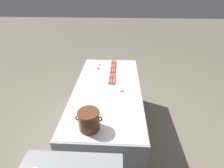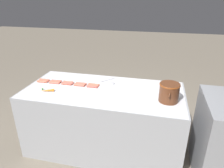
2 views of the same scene
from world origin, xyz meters
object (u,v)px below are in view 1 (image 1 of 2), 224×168
(hot_dog_5, at_px, (114,62))
(hot_dog_11, at_px, (111,66))
(hot_dog_8, at_px, (112,76))
(hot_dog_4, at_px, (114,81))
(hot_dog_9, at_px, (112,81))
(hot_dog_1, at_px, (115,66))
(hot_dog_0, at_px, (115,62))
(hot_dog_2, at_px, (115,71))
(hot_dog_14, at_px, (109,81))
(hot_dog_13, at_px, (110,76))
(hot_dog_6, at_px, (113,66))
(bean_pot, at_px, (89,119))
(carrot, at_px, (98,66))
(serving_spoon, at_px, (124,89))
(hot_dog_3, at_px, (114,76))
(hot_dog_12, at_px, (111,70))
(hot_dog_7, at_px, (113,71))
(hot_dog_10, at_px, (112,62))

(hot_dog_5, height_order, hot_dog_11, same)
(hot_dog_5, distance_m, hot_dog_8, 0.53)
(hot_dog_11, bearing_deg, hot_dog_4, 97.57)
(hot_dog_8, bearing_deg, hot_dog_9, 90.89)
(hot_dog_8, bearing_deg, hot_dog_1, -95.68)
(hot_dog_0, bearing_deg, hot_dog_11, 69.87)
(hot_dog_2, xyz_separation_m, hot_dog_14, (0.07, 0.35, 0.00))
(hot_dog_0, bearing_deg, hot_dog_13, 83.09)
(hot_dog_6, bearing_deg, bean_pot, 82.87)
(bean_pot, xyz_separation_m, carrot, (0.09, -1.45, -0.10))
(hot_dog_8, xyz_separation_m, serving_spoon, (-0.18, 0.37, -0.01))
(hot_dog_11, xyz_separation_m, hot_dog_13, (-0.00, 0.36, 0.00))
(hot_dog_9, xyz_separation_m, hot_dog_13, (0.03, -0.18, 0.00))
(hot_dog_3, height_order, hot_dog_12, same)
(hot_dog_1, xyz_separation_m, hot_dog_3, (-0.00, 0.36, 0.00))
(hot_dog_7, relative_size, hot_dog_13, 1.00)
(hot_dog_7, relative_size, carrot, 0.88)
(hot_dog_6, height_order, hot_dog_12, same)
(hot_dog_11, distance_m, serving_spoon, 0.77)
(hot_dog_11, relative_size, hot_dog_13, 1.00)
(hot_dog_0, height_order, hot_dog_7, same)
(hot_dog_14, xyz_separation_m, serving_spoon, (-0.22, 0.20, -0.01))
(hot_dog_1, distance_m, hot_dog_9, 0.53)
(hot_dog_4, height_order, bean_pot, bean_pot)
(hot_dog_4, bearing_deg, serving_spoon, 126.32)
(serving_spoon, bearing_deg, hot_dog_4, -53.68)
(hot_dog_3, distance_m, hot_dog_11, 0.37)
(hot_dog_8, bearing_deg, hot_dog_12, -80.63)
(hot_dog_4, distance_m, bean_pot, 0.97)
(hot_dog_6, height_order, hot_dog_11, same)
(hot_dog_3, relative_size, hot_dog_14, 1.00)
(bean_pot, bearing_deg, hot_dog_7, -98.05)
(hot_dog_14, bearing_deg, hot_dog_10, -90.03)
(hot_dog_0, xyz_separation_m, hot_dog_12, (0.06, 0.36, 0.00))
(hot_dog_1, xyz_separation_m, hot_dog_9, (0.03, 0.53, 0.00))
(hot_dog_3, xyz_separation_m, hot_dog_13, (0.07, -0.00, 0.00))
(hot_dog_0, xyz_separation_m, hot_dog_13, (0.07, 0.54, 0.00))
(hot_dog_1, relative_size, hot_dog_7, 1.00)
(hot_dog_10, bearing_deg, carrot, 41.25)
(hot_dog_1, xyz_separation_m, hot_dog_11, (0.07, -0.00, 0.00))
(hot_dog_3, height_order, hot_dog_9, same)
(hot_dog_3, height_order, hot_dog_4, same)
(hot_dog_9, height_order, serving_spoon, hot_dog_9)
(hot_dog_4, bearing_deg, hot_dog_9, 1.50)
(hot_dog_2, distance_m, serving_spoon, 0.58)
(hot_dog_11, relative_size, carrot, 0.88)
(hot_dog_5, distance_m, hot_dog_6, 0.17)
(hot_dog_4, xyz_separation_m, hot_dog_11, (0.07, -0.54, 0.00))
(hot_dog_1, height_order, hot_dog_11, same)
(hot_dog_12, distance_m, hot_dog_13, 0.18)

